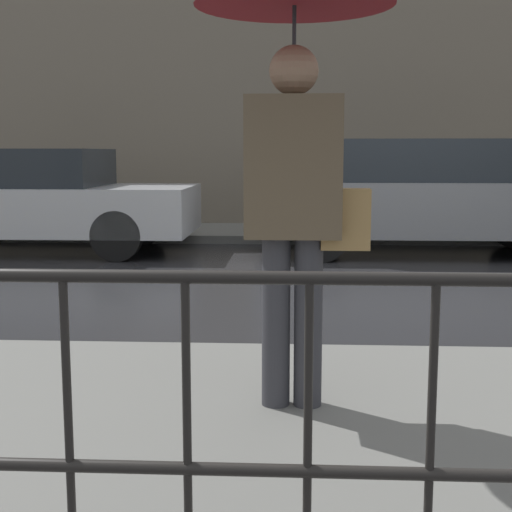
{
  "coord_description": "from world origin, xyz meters",
  "views": [
    {
      "loc": [
        -1.34,
        -7.77,
        1.41
      ],
      "look_at": [
        -1.67,
        -1.5,
        0.49
      ],
      "focal_mm": 50.0,
      "sensor_mm": 36.0,
      "label": 1
    }
  ],
  "objects": [
    {
      "name": "sidewalk_far",
      "position": [
        0.0,
        4.11,
        0.06
      ],
      "size": [
        28.0,
        2.01,
        0.13
      ],
      "color": "slate",
      "rests_on": "ground_plane"
    },
    {
      "name": "lane_marking",
      "position": [
        0.0,
        0.0,
        0.0
      ],
      "size": [
        25.2,
        0.12,
        0.01
      ],
      "color": "gold",
      "rests_on": "ground_plane"
    },
    {
      "name": "car_grey",
      "position": [
        0.42,
        2.14,
        0.81
      ],
      "size": [
        4.68,
        1.73,
        1.57
      ],
      "color": "slate",
      "rests_on": "ground_plane"
    },
    {
      "name": "pedestrian",
      "position": [
        -1.34,
        -4.26,
        1.76
      ],
      "size": [
        0.96,
        0.96,
        2.18
      ],
      "rotation": [
        0.0,
        0.0,
        3.14
      ],
      "color": "#333338",
      "rests_on": "sidewalk_near"
    },
    {
      "name": "ground_plane",
      "position": [
        0.0,
        0.0,
        0.0
      ],
      "size": [
        80.0,
        80.0,
        0.0
      ],
      "primitive_type": "plane",
      "color": "#262628"
    },
    {
      "name": "building_storefront",
      "position": [
        0.0,
        5.26,
        3.49
      ],
      "size": [
        28.0,
        0.3,
        6.98
      ],
      "color": "#706656",
      "rests_on": "ground_plane"
    },
    {
      "name": "car_silver",
      "position": [
        -5.1,
        2.14,
        0.75
      ],
      "size": [
        4.58,
        1.91,
        1.45
      ],
      "color": "#B2B5BA",
      "rests_on": "ground_plane"
    }
  ]
}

